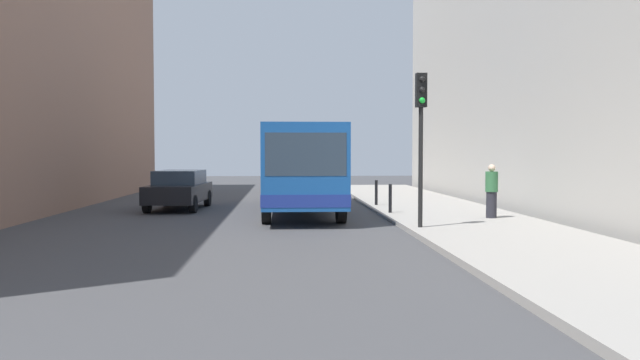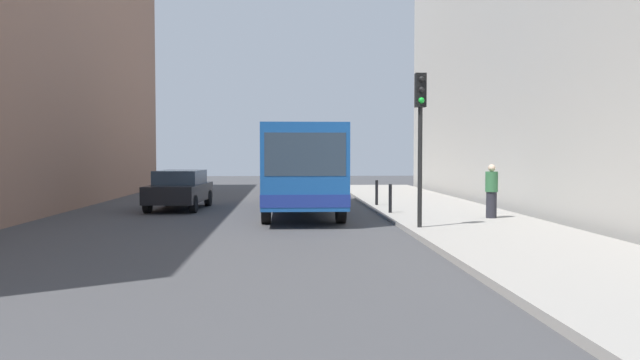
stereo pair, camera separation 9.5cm
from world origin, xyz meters
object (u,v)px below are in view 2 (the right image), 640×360
car_behind_bus (304,178)px  bollard_near (390,198)px  traffic_light (420,120)px  bus (300,164)px  car_beside_bus (180,189)px  bollard_mid (377,193)px  pedestrian_near_signal (491,191)px

car_behind_bus → bollard_near: 13.73m
car_behind_bus → traffic_light: (2.59, -17.67, 2.22)m
bus → car_beside_bus: 4.80m
bus → bollard_near: bearing=142.5°
bollard_near → bollard_mid: bearing=90.0°
bollard_near → bollard_mid: (0.00, 3.14, 0.00)m
bus → bollard_mid: size_ratio=11.61×
traffic_light → pedestrian_near_signal: size_ratio=2.50×
traffic_light → pedestrian_near_signal: (2.71, 2.30, -2.04)m
bus → bollard_near: size_ratio=11.61×
bollard_near → pedestrian_near_signal: (2.81, -1.86, 0.34)m
traffic_light → bollard_near: (-0.10, 4.16, -2.38)m
car_behind_bus → pedestrian_near_signal: bearing=112.7°
car_behind_bus → car_beside_bus: bearing=67.3°
bollard_near → bus: bearing=142.6°
car_beside_bus → bollard_near: (7.51, -3.39, -0.16)m
bollard_mid → car_behind_bus: bearing=103.5°
traffic_light → pedestrian_near_signal: bearing=40.3°
car_beside_bus → pedestrian_near_signal: size_ratio=2.73×
car_beside_bus → car_behind_bus: same height
car_behind_bus → pedestrian_near_signal: pedestrian_near_signal is taller
bus → pedestrian_near_signal: (5.76, -4.11, -0.76)m
traffic_light → bollard_near: 4.79m
car_behind_bus → pedestrian_near_signal: size_ratio=2.75×
bollard_near → pedestrian_near_signal: bearing=-33.6°
car_beside_bus → bus: bearing=168.8°
car_behind_bus → traffic_light: 17.99m
pedestrian_near_signal → bus: bearing=-0.3°
bus → bollard_mid: (2.95, 0.89, -1.10)m
bollard_mid → traffic_light: bearing=-89.2°
car_behind_bus → pedestrian_near_signal: (5.30, -15.37, 0.18)m
bus → car_beside_bus: bus is taller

